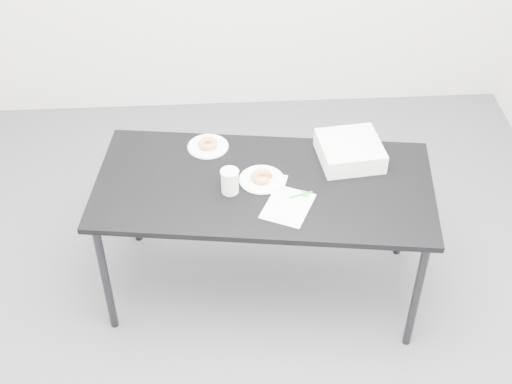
{
  "coord_description": "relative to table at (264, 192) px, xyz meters",
  "views": [
    {
      "loc": [
        -0.13,
        -2.57,
        3.05
      ],
      "look_at": [
        0.03,
        0.02,
        0.8
      ],
      "focal_mm": 50.0,
      "sensor_mm": 36.0,
      "label": 1
    }
  ],
  "objects": [
    {
      "name": "table",
      "position": [
        0.0,
        0.0,
        0.0
      ],
      "size": [
        1.77,
        1.01,
        0.77
      ],
      "rotation": [
        0.0,
        0.0,
        -0.13
      ],
      "color": "black",
      "rests_on": "floor"
    },
    {
      "name": "scorecard",
      "position": [
        0.1,
        -0.18,
        0.06
      ],
      "size": [
        0.3,
        0.32,
        0.0
      ],
      "primitive_type": "cube",
      "rotation": [
        0.0,
        0.0,
        -0.44
      ],
      "color": "white",
      "rests_on": "table"
    },
    {
      "name": "pen",
      "position": [
        0.17,
        -0.1,
        0.06
      ],
      "size": [
        0.12,
        0.05,
        0.01
      ],
      "primitive_type": "cylinder",
      "rotation": [
        0.0,
        1.57,
        0.31
      ],
      "color": "#0E9C50",
      "rests_on": "scorecard"
    },
    {
      "name": "donut_far",
      "position": [
        -0.27,
        0.32,
        0.08
      ],
      "size": [
        0.14,
        0.14,
        0.03
      ],
      "primitive_type": "torus",
      "rotation": [
        0.0,
        0.0,
        -0.55
      ],
      "color": "#BE753C",
      "rests_on": "plate_far"
    },
    {
      "name": "bakery_box",
      "position": [
        0.45,
        0.17,
        0.11
      ],
      "size": [
        0.34,
        0.34,
        0.1
      ],
      "primitive_type": "cube",
      "rotation": [
        0.0,
        0.0,
        0.11
      ],
      "color": "white",
      "rests_on": "table"
    },
    {
      "name": "donut_near",
      "position": [
        -0.01,
        0.02,
        0.08
      ],
      "size": [
        0.14,
        0.14,
        0.04
      ],
      "primitive_type": "torus",
      "rotation": [
        0.0,
        0.0,
        -0.43
      ],
      "color": "#BE753C",
      "rests_on": "plate_near"
    },
    {
      "name": "napkin",
      "position": [
        0.03,
        -0.0,
        0.06
      ],
      "size": [
        0.2,
        0.2,
        0.0
      ],
      "primitive_type": "cube",
      "rotation": [
        0.0,
        0.0,
        -0.29
      ],
      "color": "white",
      "rests_on": "table"
    },
    {
      "name": "plate_far",
      "position": [
        -0.27,
        0.32,
        0.06
      ],
      "size": [
        0.22,
        0.22,
        0.01
      ],
      "primitive_type": "cylinder",
      "color": "white",
      "rests_on": "table"
    },
    {
      "name": "cup_lid",
      "position": [
        0.45,
        0.12,
        0.06
      ],
      "size": [
        0.08,
        0.08,
        0.01
      ],
      "primitive_type": "cylinder",
      "color": "silver",
      "rests_on": "table"
    },
    {
      "name": "logo_patch",
      "position": [
        0.19,
        -0.1,
        0.06
      ],
      "size": [
        0.06,
        0.06,
        0.0
      ],
      "primitive_type": "cube",
      "rotation": [
        0.0,
        0.0,
        -0.44
      ],
      "color": "green",
      "rests_on": "scorecard"
    },
    {
      "name": "plate_near",
      "position": [
        -0.01,
        0.02,
        0.06
      ],
      "size": [
        0.23,
        0.23,
        0.01
      ],
      "primitive_type": "cylinder",
      "color": "white",
      "rests_on": "napkin"
    },
    {
      "name": "floor",
      "position": [
        -0.08,
        -0.13,
        -0.71
      ],
      "size": [
        4.0,
        4.0,
        0.0
      ],
      "primitive_type": "plane",
      "color": "#4E4E53",
      "rests_on": "ground"
    },
    {
      "name": "coffee_cup",
      "position": [
        -0.17,
        -0.05,
        0.12
      ],
      "size": [
        0.08,
        0.08,
        0.13
      ],
      "primitive_type": "cylinder",
      "color": "white",
      "rests_on": "table"
    }
  ]
}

